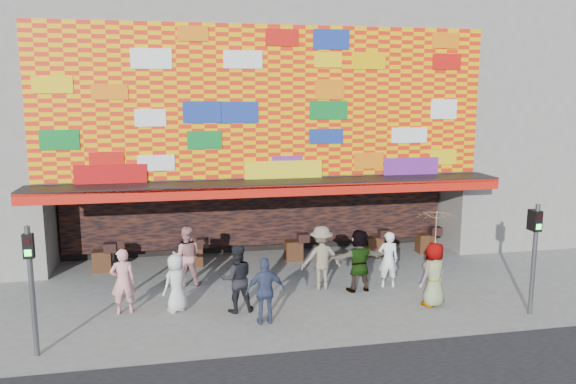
% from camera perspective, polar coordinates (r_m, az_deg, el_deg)
% --- Properties ---
extents(ground, '(90.00, 90.00, 0.00)m').
position_cam_1_polar(ground, '(15.64, 0.45, -11.91)').
color(ground, slate).
rests_on(ground, ground).
extents(shop_building, '(15.20, 9.40, 10.00)m').
position_cam_1_polar(shop_building, '(22.59, -3.80, 8.42)').
color(shop_building, gray).
rests_on(shop_building, ground).
extents(neighbor_right, '(11.00, 8.00, 12.00)m').
position_cam_1_polar(neighbor_right, '(27.36, 24.75, 9.41)').
color(neighbor_right, gray).
rests_on(neighbor_right, ground).
extents(signal_left, '(0.22, 0.20, 3.00)m').
position_cam_1_polar(signal_left, '(13.70, -24.66, -7.79)').
color(signal_left, '#59595B').
rests_on(signal_left, ground).
extents(signal_right, '(0.22, 0.20, 3.00)m').
position_cam_1_polar(signal_right, '(16.17, 23.79, -5.11)').
color(signal_right, '#59595B').
rests_on(signal_right, ground).
extents(ped_a, '(0.92, 0.87, 1.58)m').
position_cam_1_polar(ped_a, '(15.61, -11.29, -9.05)').
color(ped_a, silver).
rests_on(ped_a, ground).
extents(ped_b, '(0.71, 0.52, 1.79)m').
position_cam_1_polar(ped_b, '(15.77, -16.43, -8.69)').
color(ped_b, pink).
rests_on(ped_b, ground).
extents(ped_c, '(0.95, 0.76, 1.85)m').
position_cam_1_polar(ped_c, '(15.32, -5.23, -8.74)').
color(ped_c, black).
rests_on(ped_c, ground).
extents(ped_d, '(1.30, 0.81, 1.93)m').
position_cam_1_polar(ped_d, '(17.01, 3.41, -6.67)').
color(ped_d, '#7A6D59').
rests_on(ped_d, ground).
extents(ped_e, '(1.04, 0.48, 1.74)m').
position_cam_1_polar(ped_e, '(14.52, -2.30, -10.01)').
color(ped_e, '#384262').
rests_on(ped_e, ground).
extents(ped_f, '(1.78, 0.67, 1.88)m').
position_cam_1_polar(ped_f, '(16.93, 7.23, -6.90)').
color(ped_f, gray).
rests_on(ped_f, ground).
extents(ped_g, '(1.04, 0.89, 1.81)m').
position_cam_1_polar(ped_g, '(16.17, 14.60, -8.10)').
color(ped_g, gray).
rests_on(ped_g, ground).
extents(ped_h, '(0.67, 0.48, 1.73)m').
position_cam_1_polar(ped_h, '(17.43, 10.14, -6.76)').
color(ped_h, white).
rests_on(ped_h, ground).
extents(ped_i, '(0.99, 0.82, 1.84)m').
position_cam_1_polar(ped_i, '(17.60, -10.27, -6.40)').
color(ped_i, tan).
rests_on(ped_i, ground).
extents(parasol, '(1.46, 1.48, 1.96)m').
position_cam_1_polar(parasol, '(15.83, 14.81, -3.60)').
color(parasol, '#D7B788').
rests_on(parasol, ground).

